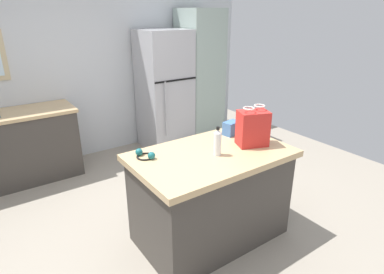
% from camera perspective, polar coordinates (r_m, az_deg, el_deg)
% --- Properties ---
extents(ground, '(6.55, 6.55, 0.00)m').
position_cam_1_polar(ground, '(3.30, -3.68, -16.73)').
color(ground, '#9E9384').
extents(back_wall, '(5.46, 0.13, 2.58)m').
position_cam_1_polar(back_wall, '(4.86, -19.43, 11.47)').
color(back_wall, silver).
rests_on(back_wall, ground).
extents(kitchen_island, '(1.40, 0.87, 0.88)m').
position_cam_1_polar(kitchen_island, '(3.03, 3.30, -10.29)').
color(kitchen_island, '#423D38').
rests_on(kitchen_island, ground).
extents(refrigerator, '(0.70, 0.70, 1.79)m').
position_cam_1_polar(refrigerator, '(5.00, -4.87, 8.18)').
color(refrigerator, '#B7B7BC').
rests_on(refrigerator, ground).
extents(tall_cabinet, '(0.59, 0.63, 2.08)m').
position_cam_1_polar(tall_cabinet, '(5.33, 1.37, 10.64)').
color(tall_cabinet, '#9EB2A8').
rests_on(tall_cabinet, ground).
extents(sink_counter, '(1.59, 0.62, 1.09)m').
position_cam_1_polar(sink_counter, '(4.55, -29.54, -1.77)').
color(sink_counter, '#423D38').
rests_on(sink_counter, ground).
extents(shopping_bag, '(0.32, 0.27, 0.37)m').
position_cam_1_polar(shopping_bag, '(2.98, 10.69, 1.58)').
color(shopping_bag, red).
rests_on(shopping_bag, kitchen_island).
extents(small_box, '(0.18, 0.14, 0.13)m').
position_cam_1_polar(small_box, '(3.24, 6.99, 1.58)').
color(small_box, '#4775B7').
rests_on(small_box, kitchen_island).
extents(bottle, '(0.06, 0.06, 0.26)m').
position_cam_1_polar(bottle, '(2.74, 4.54, -0.97)').
color(bottle, white).
rests_on(bottle, kitchen_island).
extents(ear_defenders, '(0.20, 0.20, 0.06)m').
position_cam_1_polar(ear_defenders, '(2.75, -8.28, -3.14)').
color(ear_defenders, black).
rests_on(ear_defenders, kitchen_island).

